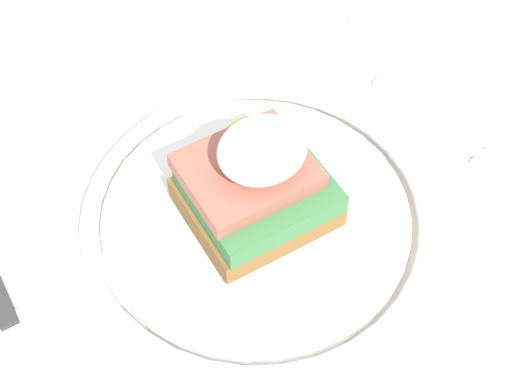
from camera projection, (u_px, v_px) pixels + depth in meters
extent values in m
cube|color=beige|center=(185.00, 205.00, 0.53)|extent=(1.00, 0.82, 0.03)
cylinder|color=beige|center=(350.00, 73.00, 1.14)|extent=(0.06, 0.06, 0.71)
cylinder|color=white|center=(256.00, 218.00, 0.50)|extent=(0.21, 0.21, 0.01)
torus|color=white|center=(256.00, 214.00, 0.49)|extent=(0.24, 0.24, 0.01)
cube|color=brown|center=(256.00, 202.00, 0.48)|extent=(0.09, 0.08, 0.02)
cube|color=#38703D|center=(259.00, 190.00, 0.47)|extent=(0.09, 0.08, 0.02)
cube|color=#9E5647|center=(247.00, 171.00, 0.46)|extent=(0.08, 0.07, 0.01)
ellipsoid|color=white|center=(262.00, 150.00, 0.44)|extent=(0.06, 0.05, 0.03)
cylinder|color=#E5C656|center=(258.00, 145.00, 0.52)|extent=(0.06, 0.06, 0.00)
cube|color=silver|center=(425.00, 116.00, 0.56)|extent=(0.03, 0.10, 0.00)
cube|color=silver|center=(498.00, 169.00, 0.53)|extent=(0.03, 0.04, 0.00)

